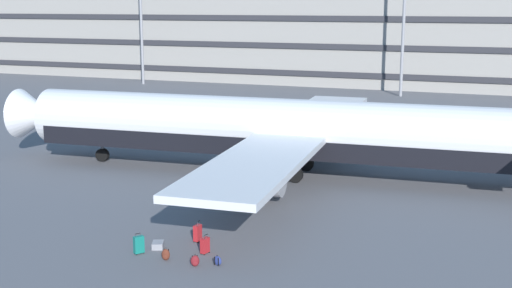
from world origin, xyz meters
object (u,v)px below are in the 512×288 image
at_px(suitcase_small, 198,233).
at_px(backpack_purple, 218,261).
at_px(suitcase_silver, 205,245).
at_px(backpack_black, 166,255).
at_px(suitcase_teal, 139,245).
at_px(airliner, 287,131).
at_px(suitcase_large, 158,245).
at_px(backpack_upright, 195,261).

distance_m(suitcase_small, backpack_purple, 3.07).
height_order(suitcase_small, backpack_purple, suitcase_small).
distance_m(suitcase_silver, backpack_black, 1.79).
bearing_deg(suitcase_teal, airliner, 83.13).
bearing_deg(suitcase_large, suitcase_silver, 2.74).
xyz_separation_m(backpack_upright, backpack_black, (-1.45, 0.17, 0.02)).
xyz_separation_m(airliner, backpack_upright, (1.07, -15.61, -2.63)).
height_order(suitcase_silver, suitcase_small, suitcase_small).
relative_size(backpack_black, backpack_purple, 1.18).
relative_size(airliner, suitcase_silver, 44.43).
bearing_deg(suitcase_small, backpack_purple, -48.85).
distance_m(backpack_upright, backpack_black, 1.46).
distance_m(suitcase_large, backpack_black, 1.57).
relative_size(suitcase_silver, backpack_upright, 1.70).
bearing_deg(suitcase_large, backpack_upright, -28.72).
bearing_deg(backpack_upright, backpack_black, 173.28).
relative_size(suitcase_large, backpack_black, 1.42).
relative_size(suitcase_silver, suitcase_teal, 0.97).
distance_m(suitcase_small, suitcase_large, 1.91).
bearing_deg(suitcase_large, backpack_black, -49.24).
distance_m(suitcase_teal, backpack_purple, 3.74).
bearing_deg(suitcase_small, suitcase_large, -133.21).
bearing_deg(backpack_purple, airliner, 97.14).
xyz_separation_m(suitcase_small, backpack_upright, (1.18, -2.73, -0.19)).
xyz_separation_m(airliner, suitcase_small, (-0.11, -12.87, -2.45)).
bearing_deg(airliner, suitcase_large, -95.64).
bearing_deg(suitcase_small, airliner, 89.50).
bearing_deg(suitcase_large, backpack_purple, -15.66).
distance_m(suitcase_silver, backpack_upright, 1.49).
bearing_deg(suitcase_small, suitcase_silver, -53.09).
height_order(suitcase_silver, backpack_purple, suitcase_silver).
bearing_deg(airliner, backpack_upright, -86.09).
relative_size(suitcase_small, suitcase_teal, 1.08).
relative_size(suitcase_teal, backpack_purple, 1.95).
height_order(suitcase_silver, suitcase_teal, suitcase_teal).
height_order(backpack_upright, backpack_black, backpack_black).
bearing_deg(suitcase_large, suitcase_small, 46.79).
height_order(suitcase_silver, backpack_upright, suitcase_silver).
distance_m(suitcase_large, suitcase_teal, 1.05).
height_order(airliner, suitcase_teal, airliner).
xyz_separation_m(suitcase_teal, backpack_purple, (3.73, -0.01, -0.22)).
xyz_separation_m(suitcase_small, suitcase_teal, (-1.71, -2.29, 0.01)).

